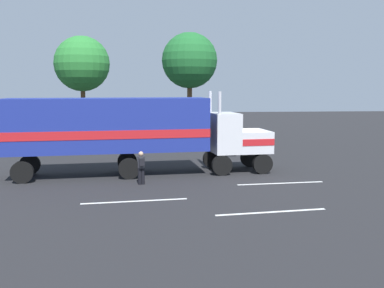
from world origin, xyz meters
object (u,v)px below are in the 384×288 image
person_bystander (141,166)px  tree_left (82,64)px  tree_center (190,61)px  parked_car (63,137)px  semi_truck (130,128)px

person_bystander → tree_left: bearing=104.9°
person_bystander → tree_center: bearing=77.0°
tree_left → tree_center: (9.96, -4.84, 0.06)m
person_bystander → tree_center: (4.02, 17.44, 6.14)m
parked_car → tree_center: bearing=18.4°
parked_car → tree_center: (10.39, 3.45, 6.22)m
semi_truck → tree_center: bearing=72.7°
parked_car → tree_left: size_ratio=0.48×
semi_truck → tree_left: (-5.31, 19.80, 4.45)m
tree_center → parked_car: bearing=-161.6°
tree_left → tree_center: 11.07m
semi_truck → tree_center: (4.65, 14.96, 4.51)m
semi_truck → person_bystander: size_ratio=8.80×
semi_truck → parked_car: size_ratio=3.08×
tree_left → parked_car: bearing=-93.0°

